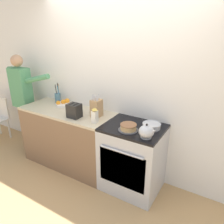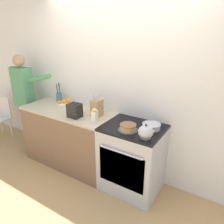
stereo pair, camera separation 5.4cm
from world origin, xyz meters
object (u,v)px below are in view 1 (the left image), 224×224
toaster (74,111)px  knife_block (96,108)px  utensil_crock (58,97)px  milk_carton (95,116)px  stove_range (132,158)px  fruit_bowl (64,103)px  tea_kettle (146,132)px  mixing_bowl (152,126)px  person_baker (22,95)px  layer_cake (128,127)px

toaster → knife_block: bearing=39.1°
utensil_crock → milk_carton: 1.04m
stove_range → milk_carton: size_ratio=4.50×
fruit_bowl → stove_range: bearing=-6.2°
toaster → milk_carton: bearing=-0.2°
tea_kettle → fruit_bowl: bearing=168.3°
tea_kettle → utensil_crock: (-1.72, 0.38, 0.01)m
mixing_bowl → person_baker: 2.31m
mixing_bowl → utensil_crock: 1.69m
mixing_bowl → knife_block: size_ratio=0.70×
stove_range → tea_kettle: 0.62m
mixing_bowl → toaster: size_ratio=1.16×
tea_kettle → knife_block: size_ratio=0.65×
stove_range → toaster: size_ratio=4.69×
mixing_bowl → utensil_crock: size_ratio=0.68×
utensil_crock → milk_carton: (0.98, -0.34, 0.01)m
mixing_bowl → layer_cake: bearing=-138.7°
knife_block → utensil_crock: bearing=170.3°
layer_cake → mixing_bowl: 0.30m
tea_kettle → mixing_bowl: (-0.04, 0.26, -0.04)m
stove_range → layer_cake: 0.51m
milk_carton → person_baker: size_ratio=0.12×
layer_cake → fruit_bowl: fruit_bowl is taller
utensil_crock → person_baker: 0.66m
fruit_bowl → mixing_bowl: bearing=-2.4°
fruit_bowl → toaster: toaster is taller
layer_cake → toaster: size_ratio=1.24×
fruit_bowl → toaster: bearing=-31.5°
layer_cake → milk_carton: milk_carton is taller
stove_range → milk_carton: bearing=-163.9°
layer_cake → fruit_bowl: size_ratio=0.99×
tea_kettle → fruit_bowl: 1.58m
stove_range → mixing_bowl: mixing_bowl is taller
mixing_bowl → utensil_crock: bearing=175.8°
layer_cake → utensil_crock: size_ratio=0.73×
utensil_crock → milk_carton: size_ratio=1.64×
knife_block → toaster: (-0.24, -0.19, -0.03)m
stove_range → knife_block: size_ratio=2.82×
utensil_crock → toaster: bearing=-28.3°
stove_range → fruit_bowl: bearing=173.8°
person_baker → fruit_bowl: bearing=20.3°
layer_cake → toaster: toaster is taller
utensil_crock → layer_cake: bearing=-12.3°
mixing_bowl → knife_block: 0.81m
layer_cake → toaster: (-0.82, -0.02, 0.06)m
mixing_bowl → knife_block: knife_block is taller
tea_kettle → utensil_crock: utensil_crock is taller
layer_cake → utensil_crock: bearing=167.7°
utensil_crock → milk_carton: bearing=-19.3°
mixing_bowl → milk_carton: bearing=-162.4°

